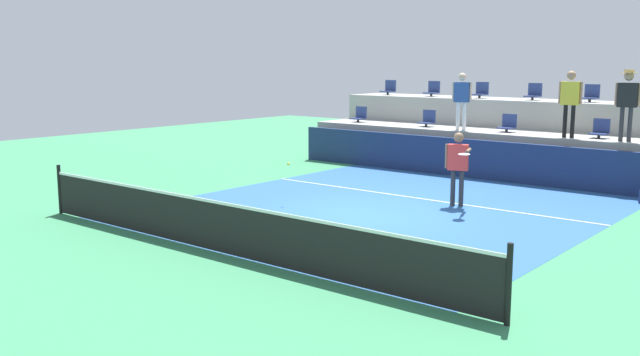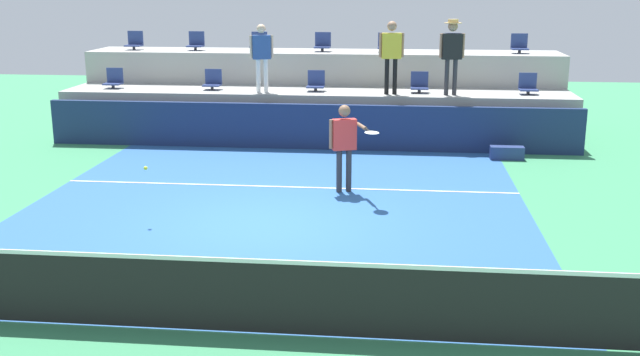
% 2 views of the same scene
% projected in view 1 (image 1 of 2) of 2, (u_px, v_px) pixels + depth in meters
% --- Properties ---
extents(ground_plane, '(40.00, 40.00, 0.00)m').
position_uv_depth(ground_plane, '(361.00, 215.00, 15.16)').
color(ground_plane, '#388456').
extents(court_inner_paint, '(9.00, 10.00, 0.01)m').
position_uv_depth(court_inner_paint, '(387.00, 208.00, 15.92)').
color(court_inner_paint, '#285693').
rests_on(court_inner_paint, ground_plane).
extents(court_service_line, '(9.00, 0.06, 0.00)m').
position_uv_depth(court_service_line, '(419.00, 198.00, 16.99)').
color(court_service_line, white).
rests_on(court_service_line, ground_plane).
extents(tennis_net, '(10.48, 0.08, 1.07)m').
position_uv_depth(tennis_net, '(224.00, 226.00, 12.02)').
color(tennis_net, black).
rests_on(tennis_net, ground_plane).
extents(sponsor_backboard, '(13.00, 0.16, 1.10)m').
position_uv_depth(sponsor_backboard, '(487.00, 160.00, 19.64)').
color(sponsor_backboard, navy).
rests_on(sponsor_backboard, ground_plane).
extents(seating_tier_lower, '(13.00, 1.80, 1.25)m').
position_uv_depth(seating_tier_lower, '(507.00, 153.00, 20.62)').
color(seating_tier_lower, '#9E9E99').
rests_on(seating_tier_lower, ground_plane).
extents(seating_tier_upper, '(13.00, 1.80, 2.10)m').
position_uv_depth(seating_tier_upper, '(532.00, 134.00, 21.92)').
color(seating_tier_upper, '#9E9E99').
rests_on(seating_tier_upper, ground_plane).
extents(stadium_chair_lower_far_left, '(0.44, 0.40, 0.52)m').
position_uv_depth(stadium_chair_lower_far_left, '(360.00, 116.00, 23.77)').
color(stadium_chair_lower_far_left, '#2D2D33').
rests_on(stadium_chair_lower_far_left, seating_tier_lower).
extents(stadium_chair_lower_left, '(0.44, 0.40, 0.52)m').
position_uv_depth(stadium_chair_lower_left, '(428.00, 120.00, 22.10)').
color(stadium_chair_lower_left, '#2D2D33').
rests_on(stadium_chair_lower_left, seating_tier_lower).
extents(stadium_chair_lower_center, '(0.44, 0.40, 0.52)m').
position_uv_depth(stadium_chair_lower_center, '(508.00, 125.00, 20.42)').
color(stadium_chair_lower_center, '#2D2D33').
rests_on(stadium_chair_lower_center, seating_tier_lower).
extents(stadium_chair_lower_right, '(0.44, 0.40, 0.52)m').
position_uv_depth(stadium_chair_lower_right, '(600.00, 130.00, 18.77)').
color(stadium_chair_lower_right, '#2D2D33').
rests_on(stadium_chair_lower_right, seating_tier_lower).
extents(stadium_chair_upper_far_left, '(0.44, 0.40, 0.52)m').
position_uv_depth(stadium_chair_upper_far_left, '(389.00, 89.00, 25.01)').
color(stadium_chair_upper_far_left, '#2D2D33').
rests_on(stadium_chair_upper_far_left, seating_tier_upper).
extents(stadium_chair_upper_left, '(0.44, 0.40, 0.52)m').
position_uv_depth(stadium_chair_upper_left, '(433.00, 90.00, 23.90)').
color(stadium_chair_upper_left, '#2D2D33').
rests_on(stadium_chair_upper_left, seating_tier_upper).
extents(stadium_chair_upper_mid_left, '(0.44, 0.40, 0.52)m').
position_uv_depth(stadium_chair_upper_mid_left, '(481.00, 91.00, 22.78)').
color(stadium_chair_upper_mid_left, '#2D2D33').
rests_on(stadium_chair_upper_mid_left, seating_tier_upper).
extents(stadium_chair_upper_center, '(0.44, 0.40, 0.52)m').
position_uv_depth(stadium_chair_upper_center, '(534.00, 93.00, 21.66)').
color(stadium_chair_upper_center, '#2D2D33').
rests_on(stadium_chair_upper_center, seating_tier_upper).
extents(stadium_chair_upper_mid_right, '(0.44, 0.40, 0.52)m').
position_uv_depth(stadium_chair_upper_mid_right, '(591.00, 95.00, 20.57)').
color(stadium_chair_upper_mid_right, '#2D2D33').
rests_on(stadium_chair_upper_mid_right, seating_tier_upper).
extents(tennis_player, '(1.02, 1.12, 1.70)m').
position_uv_depth(tennis_player, '(458.00, 161.00, 15.92)').
color(tennis_player, '#2D2D33').
rests_on(tennis_player, ground_plane).
extents(spectator_leaning_on_rail, '(0.59, 0.28, 1.70)m').
position_uv_depth(spectator_leaning_on_rail, '(462.00, 96.00, 20.82)').
color(spectator_leaning_on_rail, white).
rests_on(spectator_leaning_on_rail, seating_tier_lower).
extents(spectator_in_white, '(0.62, 0.26, 1.79)m').
position_uv_depth(spectator_in_white, '(570.00, 97.00, 18.79)').
color(spectator_in_white, black).
rests_on(spectator_in_white, seating_tier_lower).
extents(spectator_with_hat, '(0.62, 0.48, 1.84)m').
position_uv_depth(spectator_with_hat, '(628.00, 97.00, 17.86)').
color(spectator_with_hat, '#2D2D33').
rests_on(spectator_with_hat, seating_tier_lower).
extents(tennis_ball, '(0.07, 0.07, 0.07)m').
position_uv_depth(tennis_ball, '(288.00, 164.00, 16.19)').
color(tennis_ball, '#CCE033').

